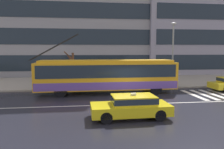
{
  "coord_description": "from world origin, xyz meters",
  "views": [
    {
      "loc": [
        -3.5,
        -15.69,
        3.7
      ],
      "look_at": [
        -1.09,
        3.24,
        1.62
      ],
      "focal_mm": 34.8,
      "sensor_mm": 36.0,
      "label": 1
    }
  ],
  "objects": [
    {
      "name": "street_lamp",
      "position": [
        5.52,
        5.68,
        3.96
      ],
      "size": [
        0.6,
        0.32,
        6.44
      ],
      "color": "gray",
      "rests_on": "sidewalk_slab"
    },
    {
      "name": "lane_centre_line",
      "position": [
        0.0,
        -1.2,
        0.0
      ],
      "size": [
        72.0,
        0.14,
        0.01
      ],
      "primitive_type": "cube",
      "color": "silver",
      "rests_on": "ground_plane"
    },
    {
      "name": "trolleybus",
      "position": [
        -1.57,
        3.04,
        1.61
      ],
      "size": [
        12.49,
        2.7,
        5.13
      ],
      "color": "orange",
      "rests_on": "ground_plane"
    },
    {
      "name": "sidewalk_slab",
      "position": [
        0.0,
        9.64,
        0.07
      ],
      "size": [
        80.0,
        10.0,
        0.14
      ],
      "primitive_type": "cube",
      "color": "gray",
      "rests_on": "ground_plane"
    },
    {
      "name": "street_tree_bare",
      "position": [
        -4.72,
        6.55,
        2.1
      ],
      "size": [
        0.98,
        1.97,
        3.53
      ],
      "color": "brown",
      "rests_on": "sidewalk_slab"
    },
    {
      "name": "pedestrian_approaching_curb",
      "position": [
        -5.58,
        6.04,
        1.72
      ],
      "size": [
        1.27,
        1.27,
        1.97
      ],
      "color": "#4C5443",
      "rests_on": "sidewalk_slab"
    },
    {
      "name": "office_tower_corner_right",
      "position": [
        18.93,
        22.4,
        9.46
      ],
      "size": [
        26.15,
        15.69,
        18.91
      ],
      "color": "#948F9F",
      "rests_on": "ground_plane"
    },
    {
      "name": "crosswalk_stripe_inner_a",
      "position": [
        6.51,
        1.32,
        0.0
      ],
      "size": [
        0.44,
        4.4,
        0.01
      ],
      "primitive_type": "cube",
      "color": "beige",
      "rests_on": "ground_plane"
    },
    {
      "name": "pedestrian_walking_past",
      "position": [
        -0.37,
        4.99,
        1.76
      ],
      "size": [
        1.5,
        1.5,
        1.99
      ],
      "color": "#4E423E",
      "rests_on": "sidewalk_slab"
    },
    {
      "name": "crosswalk_stripe_edge_near",
      "position": [
        5.61,
        1.32,
        0.0
      ],
      "size": [
        0.44,
        4.4,
        0.01
      ],
      "primitive_type": "cube",
      "color": "beige",
      "rests_on": "ground_plane"
    },
    {
      "name": "crosswalk_stripe_inner_b",
      "position": [
        8.31,
        1.32,
        0.0
      ],
      "size": [
        0.44,
        4.4,
        0.01
      ],
      "primitive_type": "cube",
      "color": "beige",
      "rests_on": "ground_plane"
    },
    {
      "name": "taxi_oncoming_near",
      "position": [
        -0.95,
        -4.21,
        0.7
      ],
      "size": [
        4.38,
        1.89,
        1.39
      ],
      "color": "yellow",
      "rests_on": "ground_plane"
    },
    {
      "name": "ground_plane",
      "position": [
        0.0,
        0.0,
        0.0
      ],
      "size": [
        160.0,
        160.0,
        0.0
      ],
      "primitive_type": "plane",
      "color": "#202029"
    },
    {
      "name": "pedestrian_at_shelter",
      "position": [
        -3.98,
        5.64,
        1.76
      ],
      "size": [
        1.34,
        1.34,
        1.98
      ],
      "color": "#47514F",
      "rests_on": "sidewalk_slab"
    },
    {
      "name": "bus_shelter",
      "position": [
        -3.32,
        6.53,
        2.09
      ],
      "size": [
        4.27,
        1.88,
        2.55
      ],
      "color": "gray",
      "rests_on": "sidewalk_slab"
    },
    {
      "name": "crosswalk_stripe_center",
      "position": [
        7.41,
        1.32,
        0.0
      ],
      "size": [
        0.44,
        4.4,
        0.01
      ],
      "primitive_type": "cube",
      "color": "beige",
      "rests_on": "ground_plane"
    }
  ]
}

